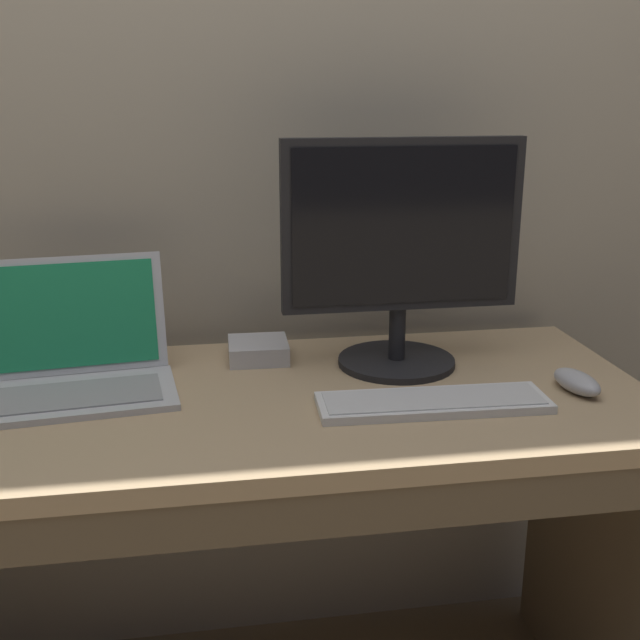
# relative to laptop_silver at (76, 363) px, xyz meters

# --- Properties ---
(back_wall) EXTENTS (3.77, 0.04, 2.90)m
(back_wall) POSITION_rel_laptop_silver_xyz_m (0.33, 0.30, 0.61)
(back_wall) COLOR #ADA38E
(back_wall) RESTS_ON ground
(desk) EXTENTS (1.47, 0.63, 0.78)m
(desk) POSITION_rel_laptop_silver_xyz_m (0.33, -0.10, -0.26)
(desk) COLOR tan
(desk) RESTS_ON ground
(laptop_silver) EXTENTS (0.37, 0.31, 0.23)m
(laptop_silver) POSITION_rel_laptop_silver_xyz_m (0.00, 0.00, 0.00)
(laptop_silver) COLOR silver
(laptop_silver) RESTS_ON desk
(external_monitor) EXTENTS (0.47, 0.24, 0.46)m
(external_monitor) POSITION_rel_laptop_silver_xyz_m (0.62, 0.02, 0.19)
(external_monitor) COLOR black
(external_monitor) RESTS_ON desk
(wired_keyboard) EXTENTS (0.42, 0.14, 0.02)m
(wired_keyboard) POSITION_rel_laptop_silver_xyz_m (0.63, -0.19, -0.04)
(wired_keyboard) COLOR white
(wired_keyboard) RESTS_ON desk
(computer_mouse) EXTENTS (0.08, 0.13, 0.04)m
(computer_mouse) POSITION_rel_laptop_silver_xyz_m (0.92, -0.16, -0.03)
(computer_mouse) COLOR #B7B7BC
(computer_mouse) RESTS_ON desk
(external_drive_box) EXTENTS (0.13, 0.12, 0.04)m
(external_drive_box) POSITION_rel_laptop_silver_xyz_m (0.35, 0.11, -0.03)
(external_drive_box) COLOR silver
(external_drive_box) RESTS_ON desk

